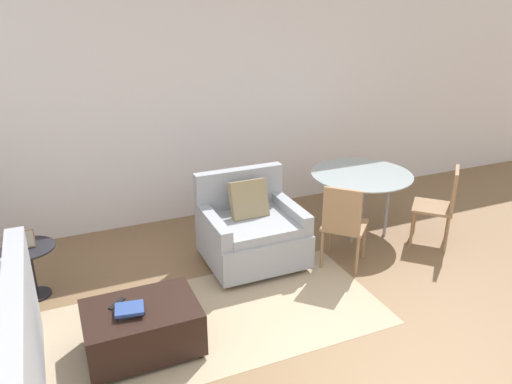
{
  "coord_description": "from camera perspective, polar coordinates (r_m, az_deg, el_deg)",
  "views": [
    {
      "loc": [
        -1.97,
        -2.41,
        2.65
      ],
      "look_at": [
        -0.11,
        1.91,
        0.75
      ],
      "focal_mm": 35.0,
      "sensor_mm": 36.0,
      "label": 1
    }
  ],
  "objects": [
    {
      "name": "ground_plane",
      "position": [
        4.09,
        12.78,
        -19.03
      ],
      "size": [
        20.0,
        20.0,
        0.0
      ],
      "primitive_type": "plane",
      "color": "brown"
    },
    {
      "name": "area_rug",
      "position": [
        4.49,
        -4.48,
        -14.16
      ],
      "size": [
        2.92,
        1.42,
        0.01
      ],
      "color": "tan",
      "rests_on": "ground_plane"
    },
    {
      "name": "dining_table",
      "position": [
        5.82,
        11.93,
        1.39
      ],
      "size": [
        1.15,
        1.15,
        0.72
      ],
      "color": "#99A8AD",
      "rests_on": "ground_plane"
    },
    {
      "name": "wall_back",
      "position": [
        6.12,
        -4.07,
        9.91
      ],
      "size": [
        12.0,
        0.06,
        2.75
      ],
      "color": "white",
      "rests_on": "ground_plane"
    },
    {
      "name": "tv_remote_primary",
      "position": [
        4.1,
        -15.62,
        -12.17
      ],
      "size": [
        0.15,
        0.14,
        0.01
      ],
      "color": "black",
      "rests_on": "ottoman"
    },
    {
      "name": "book_stack",
      "position": [
        3.95,
        -14.25,
        -12.95
      ],
      "size": [
        0.24,
        0.21,
        0.05
      ],
      "color": "black",
      "rests_on": "ottoman"
    },
    {
      "name": "picture_frame",
      "position": [
        4.92,
        -24.75,
        -4.91
      ],
      "size": [
        0.14,
        0.07,
        0.17
      ],
      "color": "#8C6647",
      "rests_on": "side_table"
    },
    {
      "name": "armchair",
      "position": [
        5.16,
        -0.57,
        -4.42
      ],
      "size": [
        0.97,
        0.87,
        0.92
      ],
      "color": "#999EA8",
      "rests_on": "ground_plane"
    },
    {
      "name": "dining_chair_near_right",
      "position": [
        5.81,
        20.52,
        -1.03
      ],
      "size": [
        0.59,
        0.59,
        0.9
      ],
      "color": "#93704C",
      "rests_on": "ground_plane"
    },
    {
      "name": "side_table",
      "position": [
        5.02,
        -24.33,
        -7.25
      ],
      "size": [
        0.46,
        0.46,
        0.51
      ],
      "color": "black",
      "rests_on": "ground_plane"
    },
    {
      "name": "ottoman",
      "position": [
        4.12,
        -12.87,
        -14.81
      ],
      "size": [
        0.87,
        0.61,
        0.4
      ],
      "color": "black",
      "rests_on": "ground_plane"
    },
    {
      "name": "dining_chair_near_left",
      "position": [
        5.06,
        9.95,
        -3.31
      ],
      "size": [
        0.59,
        0.59,
        0.9
      ],
      "color": "#93704C",
      "rests_on": "ground_plane"
    }
  ]
}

